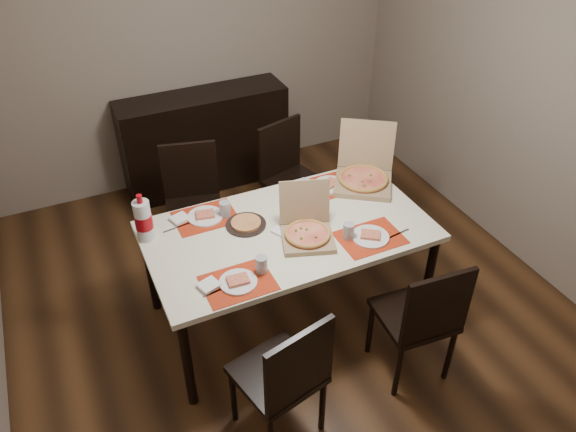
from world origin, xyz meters
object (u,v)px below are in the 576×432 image
object	(u,v)px
chair_far_left	(193,199)
pizza_box_center	(307,230)
dining_table	(288,237)
soda_bottle	(144,220)
sideboard	(205,140)
chair_far_right	(289,173)
chair_near_right	(422,316)
chair_near_left	(285,376)
dip_bowl	(292,203)

from	to	relation	value
chair_far_left	pizza_box_center	distance (m)	1.17
dining_table	soda_bottle	size ratio (longest dim) A/B	5.55
sideboard	soda_bottle	size ratio (longest dim) A/B	4.63
chair_far_right	pizza_box_center	world-z (taller)	pizza_box_center
chair_far_left	pizza_box_center	xyz separation A→B (m)	(0.44, -1.04, 0.29)
sideboard	chair_near_right	xyz separation A→B (m)	(0.46, -2.69, 0.06)
chair_far_left	soda_bottle	distance (m)	0.88
chair_near_left	chair_far_right	world-z (taller)	same
sideboard	soda_bottle	xyz separation A→B (m)	(-0.87, -1.59, 0.44)
chair_far_left	pizza_box_center	world-z (taller)	pizza_box_center
chair_near_right	pizza_box_center	xyz separation A→B (m)	(-0.41, 0.69, 0.29)
sideboard	dip_bowl	size ratio (longest dim) A/B	13.04
pizza_box_center	chair_near_right	bearing A→B (deg)	-59.18
chair_near_left	dip_bowl	xyz separation A→B (m)	(0.56, 1.09, 0.25)
chair_far_left	dip_bowl	distance (m)	0.90
chair_near_right	pizza_box_center	bearing A→B (deg)	120.82
chair_near_right	pizza_box_center	distance (m)	0.86
pizza_box_center	soda_bottle	bearing A→B (deg)	156.01
chair_far_right	chair_near_right	bearing A→B (deg)	-88.71
chair_near_right	chair_far_left	bearing A→B (deg)	116.31
chair_near_left	pizza_box_center	size ratio (longest dim) A/B	2.13
chair_near_left	chair_near_right	xyz separation A→B (m)	(0.90, 0.05, 0.00)
chair_near_right	chair_far_left	world-z (taller)	same
chair_near_left	chair_near_right	size ratio (longest dim) A/B	1.00
chair_near_left	soda_bottle	bearing A→B (deg)	110.33
pizza_box_center	dip_bowl	distance (m)	0.36
chair_near_left	pizza_box_center	distance (m)	0.93
chair_near_left	chair_far_right	bearing A→B (deg)	64.47
chair_near_right	chair_near_left	bearing A→B (deg)	-177.08
sideboard	chair_near_right	size ratio (longest dim) A/B	1.61
chair_near_right	dip_bowl	size ratio (longest dim) A/B	8.09
chair_near_left	sideboard	bearing A→B (deg)	80.70
sideboard	chair_far_left	xyz separation A→B (m)	(-0.40, -0.95, 0.06)
chair_far_right	dip_bowl	xyz separation A→B (m)	(-0.31, -0.72, 0.25)
chair_near_left	chair_near_right	world-z (taller)	same
dining_table	chair_near_right	world-z (taller)	chair_near_right
sideboard	chair_near_left	size ratio (longest dim) A/B	1.61
dining_table	dip_bowl	distance (m)	0.28
chair_near_left	soda_bottle	xyz separation A→B (m)	(-0.43, 1.15, 0.38)
soda_bottle	sideboard	bearing A→B (deg)	61.19
pizza_box_center	soda_bottle	distance (m)	1.00
sideboard	chair_far_left	size ratio (longest dim) A/B	1.61
dining_table	chair_near_right	distance (m)	0.97
sideboard	dip_bowl	bearing A→B (deg)	-86.24
dip_bowl	sideboard	bearing A→B (deg)	93.76
chair_near_left	dip_bowl	size ratio (longest dim) A/B	8.09
chair_near_left	pizza_box_center	xyz separation A→B (m)	(0.49, 0.74, 0.29)
sideboard	pizza_box_center	xyz separation A→B (m)	(0.04, -1.99, 0.35)
dining_table	chair_far_right	distance (m)	1.06
chair_near_right	dip_bowl	world-z (taller)	chair_near_right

